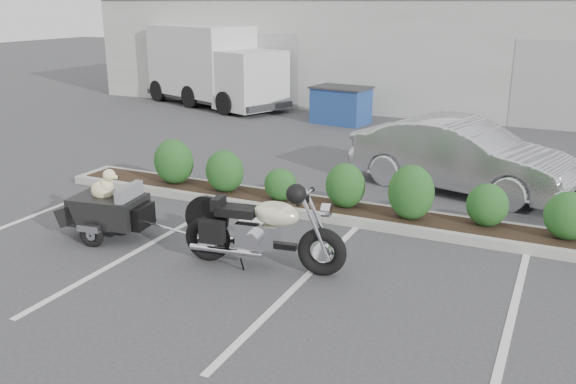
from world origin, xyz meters
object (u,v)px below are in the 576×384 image
at_px(motorcycle, 262,231).
at_px(pet_trailer, 108,208).
at_px(sedan, 461,156).
at_px(dumpster, 341,105).
at_px(delivery_truck, 214,68).

height_order(motorcycle, pet_trailer, motorcycle).
distance_m(sedan, dumpster, 7.35).
relative_size(pet_trailer, sedan, 0.45).
xyz_separation_m(sedan, delivery_truck, (-10.06, 6.95, 0.64)).
bearing_deg(dumpster, motorcycle, -67.49).
height_order(motorcycle, delivery_truck, delivery_truck).
relative_size(motorcycle, dumpster, 1.29).
bearing_deg(delivery_truck, motorcycle, -34.38).
distance_m(pet_trailer, sedan, 6.83).
height_order(pet_trailer, dumpster, dumpster).
height_order(pet_trailer, delivery_truck, delivery_truck).
bearing_deg(sedan, dumpster, 53.16).
bearing_deg(dumpster, sedan, -42.86).
xyz_separation_m(pet_trailer, dumpster, (-0.02, 10.69, 0.09)).
xyz_separation_m(motorcycle, dumpster, (-2.81, 10.71, 0.02)).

